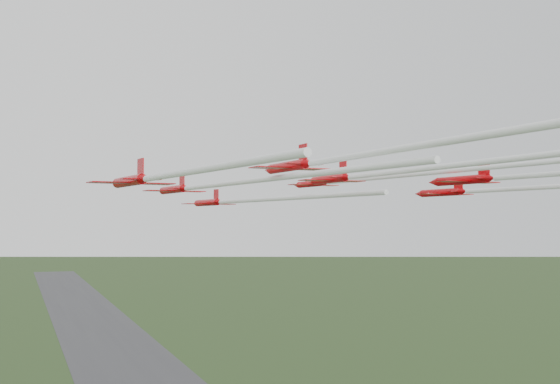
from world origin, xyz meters
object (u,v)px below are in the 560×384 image
object	(u,v)px
jet_lead	(241,201)
jet_row3_left	(155,177)
jet_row3_mid	(419,169)
jet_row2_left	(218,185)
jet_row2_right	(371,178)
jet_row3_right	(540,187)
jet_row4_left	(333,159)
jet_row4_right	(530,175)

from	to	relation	value
jet_lead	jet_row3_left	size ratio (longest dim) A/B	1.16
jet_lead	jet_row3_mid	xyz separation A→B (m)	(7.56, -34.98, 2.24)
jet_row2_left	jet_row3_mid	size ratio (longest dim) A/B	0.90
jet_row2_right	jet_row3_right	world-z (taller)	jet_row2_right
jet_row3_right	jet_lead	bearing A→B (deg)	129.68
jet_row3_left	jet_row4_left	bearing A→B (deg)	-51.88
jet_row4_right	jet_row3_left	bearing A→B (deg)	153.38
jet_lead	jet_row3_right	distance (m)	40.09
jet_row2_right	jet_row4_right	world-z (taller)	jet_row2_right
jet_lead	jet_row2_left	size ratio (longest dim) A/B	0.85
jet_row2_left	jet_row3_mid	bearing A→B (deg)	-62.63
jet_row3_left	jet_row3_mid	size ratio (longest dim) A/B	0.66
jet_row2_right	jet_row3_left	size ratio (longest dim) A/B	1.33
jet_row3_right	jet_row4_right	xyz separation A→B (m)	(-9.40, -9.40, 0.62)
jet_row3_left	jet_lead	bearing A→B (deg)	47.10
jet_row3_left	jet_row3_right	bearing A→B (deg)	-11.87
jet_row3_left	jet_row3_mid	bearing A→B (deg)	-30.82
jet_row2_left	jet_row3_left	bearing A→B (deg)	-139.74
jet_row3_mid	jet_row4_left	distance (m)	11.17
jet_row2_right	jet_row4_left	distance (m)	31.33
jet_row2_left	jet_row4_right	distance (m)	35.37
jet_lead	jet_row2_right	distance (m)	18.99
jet_row2_left	jet_row4_left	size ratio (longest dim) A/B	1.34
jet_row2_left	jet_row2_right	world-z (taller)	jet_row2_right
jet_row2_right	jet_row4_left	xyz separation A→B (m)	(-17.63, -25.90, -0.19)
jet_row2_right	jet_lead	bearing A→B (deg)	132.72
jet_row3_left	jet_row4_right	size ratio (longest dim) A/B	0.97
jet_row3_left	jet_row2_right	bearing A→B (deg)	13.75
jet_row3_left	jet_row4_left	world-z (taller)	jet_row4_left
jet_row2_right	jet_row3_left	world-z (taller)	jet_row2_right
jet_row2_left	jet_row4_left	distance (m)	24.16
jet_row3_mid	jet_row4_right	xyz separation A→B (m)	(12.15, -1.96, -0.46)
jet_row4_right	jet_row3_right	bearing A→B (deg)	36.34
jet_row3_left	jet_row4_left	xyz separation A→B (m)	(13.77, -12.89, 1.14)
jet_row3_mid	jet_row4_right	bearing A→B (deg)	-13.39
jet_row2_left	jet_row4_left	xyz separation A→B (m)	(4.14, -23.77, 1.17)
jet_row3_right	jet_row4_right	size ratio (longest dim) A/B	1.45
jet_row2_left	jet_row3_left	xyz separation A→B (m)	(-9.62, -10.88, 0.03)
jet_row3_mid	jet_row3_right	distance (m)	22.82
jet_row4_left	jet_row3_right	bearing A→B (deg)	13.08
jet_row3_right	jet_row4_left	world-z (taller)	jet_row4_left
jet_row3_left	jet_row3_mid	world-z (taller)	jet_row3_mid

